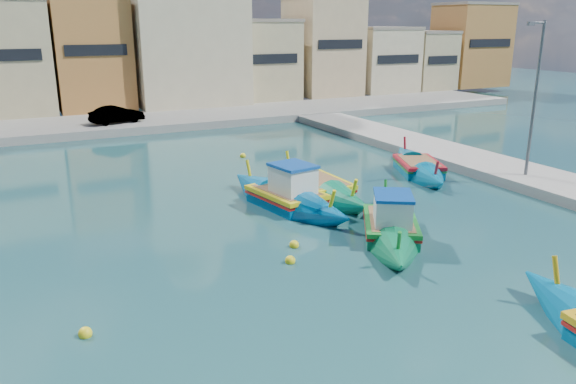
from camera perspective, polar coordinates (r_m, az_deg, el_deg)
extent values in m
plane|color=#173A46|center=(16.32, -3.16, -12.02)|extent=(160.00, 160.00, 0.00)
cube|color=gray|center=(46.13, -19.43, 6.36)|extent=(80.00, 8.00, 0.60)
cube|color=#B9793A|center=(52.78, -19.37, 13.06)|extent=(6.17, 6.13, 9.43)
cube|color=black|center=(49.68, -18.91, 13.47)|extent=(4.93, 0.10, 0.90)
cube|color=tan|center=(55.17, -11.42, 12.01)|extent=(7.31, 7.69, 6.05)
cube|color=gray|center=(55.02, -11.62, 15.31)|extent=(7.46, 7.85, 0.30)
cube|color=black|center=(51.41, -10.24, 12.09)|extent=(5.85, 0.10, 0.90)
cube|color=tan|center=(57.58, -3.56, 13.16)|extent=(7.54, 7.30, 7.41)
cube|color=gray|center=(57.47, -3.63, 17.00)|extent=(7.69, 7.45, 0.30)
cube|color=black|center=(54.18, -1.97, 13.35)|extent=(6.03, 0.10, 0.90)
cube|color=tan|center=(60.92, 3.55, 14.40)|extent=(6.36, 6.97, 9.63)
cube|color=black|center=(57.88, 5.38, 14.72)|extent=(5.09, 0.10, 0.90)
cube|color=beige|center=(64.81, 9.27, 13.04)|extent=(6.63, 6.70, 6.65)
cube|color=gray|center=(64.70, 9.42, 16.11)|extent=(6.76, 6.83, 0.30)
cube|color=black|center=(62.07, 11.16, 13.10)|extent=(5.30, 0.10, 0.90)
cube|color=tan|center=(68.88, 13.30, 12.83)|extent=(5.08, 7.51, 6.20)
cube|color=gray|center=(68.76, 13.49, 15.53)|extent=(5.18, 7.66, 0.30)
cube|color=black|center=(65.98, 15.47, 12.80)|extent=(4.06, 0.10, 0.90)
cube|color=#B9793A|center=(72.85, 18.08, 13.89)|extent=(7.79, 6.00, 9.33)
cube|color=gray|center=(72.84, 18.43, 17.67)|extent=(7.95, 6.12, 0.30)
cube|color=black|center=(70.68, 19.88, 14.05)|extent=(6.23, 0.10, 0.90)
cube|color=beige|center=(55.43, -10.67, 15.15)|extent=(10.00, 10.00, 12.00)
cylinder|color=#595B60|center=(30.28, 23.72, 8.04)|extent=(0.16, 0.16, 8.00)
cylinder|color=#595B60|center=(29.73, 24.10, 15.44)|extent=(1.00, 0.10, 0.10)
cube|color=#595B60|center=(29.35, 23.44, 15.42)|extent=(0.35, 0.15, 0.18)
imported|color=#4C1919|center=(44.78, -17.00, 7.53)|extent=(4.20, 2.35, 1.31)
cube|color=#0B7747|center=(22.06, 10.34, -3.87)|extent=(3.39, 3.86, 0.94)
cone|color=#0B7747|center=(24.67, 9.84, -1.50)|extent=(3.24, 3.62, 2.42)
cone|color=#0B7747|center=(19.46, 10.99, -6.62)|extent=(3.24, 3.62, 2.42)
cube|color=#1A862A|center=(21.92, 10.39, -2.90)|extent=(3.55, 4.06, 0.17)
cube|color=red|center=(21.98, 10.37, -3.32)|extent=(3.50, 3.96, 0.09)
cube|color=olive|center=(21.90, 10.40, -2.71)|extent=(2.99, 3.45, 0.06)
cylinder|color=#1A862A|center=(24.75, 9.86, 0.05)|extent=(0.35, 0.45, 1.03)
cylinder|color=#1A862A|center=(18.97, 11.17, -5.24)|extent=(0.35, 0.45, 1.03)
cube|color=white|center=(21.27, 10.58, -1.83)|extent=(2.03, 2.16, 1.04)
cube|color=#0F47A5|center=(21.09, 10.66, -0.35)|extent=(2.16, 2.30, 0.11)
cube|color=#0062A2|center=(25.12, -0.17, -0.97)|extent=(2.65, 3.67, 1.06)
cone|color=#0062A2|center=(27.31, -3.62, 0.57)|extent=(2.61, 3.44, 2.64)
cone|color=#0062A2|center=(23.03, 3.93, -2.53)|extent=(2.61, 3.44, 2.64)
cube|color=yellow|center=(24.99, -0.17, 0.00)|extent=(2.76, 3.87, 0.19)
cube|color=red|center=(25.05, -0.17, -0.41)|extent=(2.76, 3.75, 0.11)
cube|color=olive|center=(24.97, -0.17, 0.19)|extent=(2.28, 3.32, 0.06)
cylinder|color=yellow|center=(27.35, -3.96, 2.08)|extent=(0.23, 0.52, 1.15)
cylinder|color=yellow|center=(22.62, 4.42, -1.08)|extent=(0.23, 0.52, 1.15)
cube|color=white|center=(24.43, 0.51, 1.23)|extent=(1.74, 1.94, 1.16)
cube|color=#0F47A5|center=(24.26, 0.51, 2.70)|extent=(1.85, 2.07, 0.13)
cube|color=#006B97|center=(31.54, 13.09, 2.25)|extent=(3.10, 3.78, 0.99)
cone|color=#006B97|center=(34.04, 11.84, 3.47)|extent=(3.01, 3.56, 2.49)
cone|color=#006B97|center=(29.04, 14.56, 1.00)|extent=(3.01, 3.56, 2.49)
cube|color=red|center=(31.44, 13.14, 2.98)|extent=(3.25, 3.97, 0.18)
cube|color=#197F33|center=(31.48, 13.11, 2.66)|extent=(3.22, 3.87, 0.10)
cube|color=olive|center=(31.42, 13.14, 3.12)|extent=(2.71, 3.39, 0.06)
cylinder|color=red|center=(34.16, 11.79, 4.62)|extent=(0.31, 0.48, 1.08)
cylinder|color=red|center=(28.63, 14.81, 2.10)|extent=(0.31, 0.48, 1.08)
cube|color=#0B7650|center=(26.74, 3.03, 0.12)|extent=(2.22, 3.31, 1.08)
cone|color=#0B7650|center=(28.99, 0.30, 1.57)|extent=(2.22, 3.11, 2.67)
cone|color=#0B7650|center=(24.55, 6.25, -1.35)|extent=(2.22, 3.11, 2.67)
cube|color=yellow|center=(26.61, 3.04, 1.06)|extent=(2.31, 3.49, 0.19)
cube|color=red|center=(26.66, 3.04, 0.66)|extent=(2.33, 3.37, 0.11)
cube|color=olive|center=(26.59, 3.05, 1.24)|extent=(1.89, 3.01, 0.06)
cylinder|color=yellow|center=(29.04, 0.05, 3.03)|extent=(0.16, 0.51, 1.18)
cylinder|color=yellow|center=(24.13, 6.66, 0.06)|extent=(0.16, 0.51, 1.18)
cone|color=#006A9F|center=(17.94, 25.99, -10.08)|extent=(2.60, 3.62, 2.69)
cylinder|color=gold|center=(17.85, 25.62, -7.72)|extent=(0.22, 0.52, 1.16)
sphere|color=yellow|center=(16.02, -19.90, -13.36)|extent=(0.36, 0.36, 0.36)
sphere|color=yellow|center=(20.62, 0.63, -5.40)|extent=(0.36, 0.36, 0.36)
sphere|color=yellow|center=(34.54, -4.61, 3.68)|extent=(0.36, 0.36, 0.36)
sphere|color=yellow|center=(19.31, 0.22, -6.98)|extent=(0.36, 0.36, 0.36)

